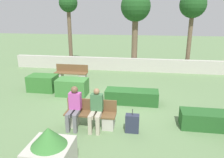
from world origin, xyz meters
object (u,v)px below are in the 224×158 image
bench_left_side (71,75)px  planter_corner_left (50,151)px  tree_center_left (136,9)px  person_seated_woman (74,105)px  bench_front (91,117)px  suitcase (132,123)px  person_seated_man (96,108)px  tree_center_right (193,7)px  tree_leftmost (68,7)px

bench_left_side → planter_corner_left: (1.90, -6.94, 0.17)m
tree_center_left → bench_left_side: bearing=-136.7°
person_seated_woman → bench_front: bearing=15.5°
person_seated_woman → tree_center_left: tree_center_left is taller
tree_center_left → planter_corner_left: bearing=-97.7°
suitcase → person_seated_man: bearing=179.5°
tree_center_left → bench_front: bearing=-96.8°
person_seated_woman → bench_left_side: bearing=110.4°
suitcase → tree_center_right: tree_center_right is taller
person_seated_woman → planter_corner_left: (0.07, -2.02, -0.26)m
person_seated_man → suitcase: (1.14, -0.01, -0.45)m
person_seated_woman → tree_center_left: bearing=79.9°
bench_front → person_seated_man: (0.23, -0.14, 0.41)m
tree_leftmost → tree_center_left: (4.60, -0.86, -0.16)m
bench_left_side → person_seated_man: (2.54, -4.93, 0.40)m
bench_left_side → tree_leftmost: (-1.35, 3.93, 3.64)m
bench_left_side → tree_center_left: size_ratio=0.37×
suitcase → tree_leftmost: size_ratio=0.16×
bench_left_side → planter_corner_left: bearing=-79.9°
planter_corner_left → suitcase: 2.69m
planter_corner_left → person_seated_man: bearing=72.4°
bench_left_side → planter_corner_left: 7.20m
person_seated_woman → tree_center_right: (4.84, 8.30, 3.19)m
bench_front → planter_corner_left: size_ratio=1.50×
person_seated_man → tree_leftmost: tree_leftmost is taller
tree_center_left → person_seated_man: bearing=-95.1°
tree_center_right → suitcase: bearing=-109.7°
bench_front → person_seated_woman: bearing=-164.5°
person_seated_woman → planter_corner_left: 2.04m
planter_corner_left → tree_center_left: size_ratio=0.23×
bench_front → bench_left_side: bearing=115.8°
planter_corner_left → tree_leftmost: bearing=106.7°
bench_front → bench_left_side: 5.32m
bench_front → planter_corner_left: 2.20m
bench_front → person_seated_man: person_seated_man is taller
tree_center_right → planter_corner_left: bearing=-114.8°
bench_front → tree_center_left: (0.94, 7.85, 3.49)m
person_seated_man → planter_corner_left: bearing=-107.6°
bench_front → tree_center_left: 8.64m
person_seated_woman → planter_corner_left: bearing=-87.9°
person_seated_woman → tree_center_right: tree_center_right is taller
person_seated_woman → planter_corner_left: person_seated_woman is taller
tree_center_left → person_seated_woman: bearing=-100.1°
planter_corner_left → tree_center_right: tree_center_right is taller
bench_left_side → planter_corner_left: size_ratio=1.64×
planter_corner_left → tree_center_right: bearing=65.2°
tree_leftmost → tree_center_left: size_ratio=1.00×
bench_left_side → tree_center_left: 5.66m
person_seated_man → planter_corner_left: 2.13m
tree_leftmost → tree_center_right: bearing=-3.9°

